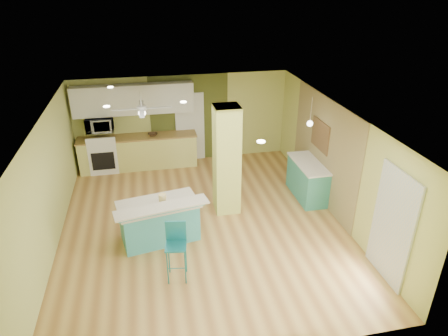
{
  "coord_description": "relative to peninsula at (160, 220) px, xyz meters",
  "views": [
    {
      "loc": [
        -1.02,
        -7.33,
        4.96
      ],
      "look_at": [
        0.57,
        0.4,
        1.12
      ],
      "focal_mm": 32.0,
      "sensor_mm": 36.0,
      "label": 1
    }
  ],
  "objects": [
    {
      "name": "floor",
      "position": [
        0.93,
        0.38,
        -0.45
      ],
      "size": [
        6.0,
        7.0,
        0.01
      ],
      "primitive_type": "cube",
      "color": "#A06B38",
      "rests_on": "ground"
    },
    {
      "name": "ceiling",
      "position": [
        0.93,
        0.38,
        2.06
      ],
      "size": [
        6.0,
        7.0,
        0.01
      ],
      "primitive_type": "cube",
      "color": "white",
      "rests_on": "wall_back"
    },
    {
      "name": "wall_back",
      "position": [
        0.93,
        3.88,
        0.8
      ],
      "size": [
        6.0,
        0.01,
        2.5
      ],
      "primitive_type": "cube",
      "color": "#C2C86B",
      "rests_on": "floor"
    },
    {
      "name": "wall_front",
      "position": [
        0.93,
        -3.13,
        0.8
      ],
      "size": [
        6.0,
        0.01,
        2.5
      ],
      "primitive_type": "cube",
      "color": "#C2C86B",
      "rests_on": "floor"
    },
    {
      "name": "wall_left",
      "position": [
        -2.07,
        0.38,
        0.8
      ],
      "size": [
        0.01,
        7.0,
        2.5
      ],
      "primitive_type": "cube",
      "color": "#C2C86B",
      "rests_on": "floor"
    },
    {
      "name": "wall_right",
      "position": [
        3.94,
        0.38,
        0.8
      ],
      "size": [
        0.01,
        7.0,
        2.5
      ],
      "primitive_type": "cube",
      "color": "#C2C86B",
      "rests_on": "floor"
    },
    {
      "name": "wood_panel",
      "position": [
        3.92,
        0.98,
        0.8
      ],
      "size": [
        0.02,
        3.4,
        2.5
      ],
      "primitive_type": "cube",
      "color": "olive",
      "rests_on": "floor"
    },
    {
      "name": "olive_accent",
      "position": [
        1.13,
        3.87,
        0.8
      ],
      "size": [
        2.2,
        0.02,
        2.5
      ],
      "primitive_type": "cube",
      "color": "#4C5321",
      "rests_on": "floor"
    },
    {
      "name": "interior_door",
      "position": [
        1.13,
        3.84,
        0.55
      ],
      "size": [
        0.82,
        0.05,
        2.0
      ],
      "primitive_type": "cube",
      "color": "white",
      "rests_on": "floor"
    },
    {
      "name": "french_door",
      "position": [
        3.9,
        -1.92,
        0.6
      ],
      "size": [
        0.04,
        1.08,
        2.1
      ],
      "primitive_type": "cube",
      "color": "silver",
      "rests_on": "floor"
    },
    {
      "name": "column",
      "position": [
        1.58,
        0.88,
        0.8
      ],
      "size": [
        0.55,
        0.55,
        2.5
      ],
      "primitive_type": "cube",
      "color": "#CBD462",
      "rests_on": "floor"
    },
    {
      "name": "kitchen_run",
      "position": [
        -0.37,
        3.58,
        0.02
      ],
      "size": [
        3.25,
        0.63,
        0.94
      ],
      "color": "#D7D570",
      "rests_on": "floor"
    },
    {
      "name": "stove",
      "position": [
        -1.32,
        3.57,
        0.01
      ],
      "size": [
        0.76,
        0.66,
        1.08
      ],
      "color": "white",
      "rests_on": "floor"
    },
    {
      "name": "upper_cabinets",
      "position": [
        -0.37,
        3.7,
        1.5
      ],
      "size": [
        3.2,
        0.34,
        0.8
      ],
      "primitive_type": "cube",
      "color": "silver",
      "rests_on": "wall_back"
    },
    {
      "name": "microwave",
      "position": [
        -1.32,
        3.58,
        0.9
      ],
      "size": [
        0.7,
        0.48,
        0.39
      ],
      "primitive_type": "imported",
      "color": "white",
      "rests_on": "wall_back"
    },
    {
      "name": "ceiling_fan",
      "position": [
        -0.17,
        2.38,
        1.63
      ],
      "size": [
        1.41,
        1.41,
        0.61
      ],
      "color": "silver",
      "rests_on": "ceiling"
    },
    {
      "name": "pendant_lamp",
      "position": [
        3.58,
        1.13,
        1.44
      ],
      "size": [
        0.14,
        0.14,
        0.69
      ],
      "color": "silver",
      "rests_on": "ceiling"
    },
    {
      "name": "wall_decor",
      "position": [
        3.9,
        1.18,
        1.1
      ],
      "size": [
        0.03,
        0.9,
        0.7
      ],
      "primitive_type": "cube",
      "color": "brown",
      "rests_on": "wood_panel"
    },
    {
      "name": "peninsula",
      "position": [
        0.0,
        0.0,
        0.0
      ],
      "size": [
        1.85,
        1.26,
        0.97
      ],
      "rotation": [
        0.0,
        0.0,
        0.19
      ],
      "color": "teal",
      "rests_on": "floor"
    },
    {
      "name": "bar_stool",
      "position": [
        0.24,
        -1.19,
        0.29
      ],
      "size": [
        0.42,
        0.42,
        1.11
      ],
      "rotation": [
        0.0,
        0.0,
        -0.15
      ],
      "color": "#1D7783",
      "rests_on": "floor"
    },
    {
      "name": "side_counter",
      "position": [
        3.63,
        1.07,
        0.01
      ],
      "size": [
        0.6,
        1.41,
        0.91
      ],
      "color": "teal",
      "rests_on": "floor"
    },
    {
      "name": "fruit_bowl",
      "position": [
        0.06,
        3.54,
        0.52
      ],
      "size": [
        0.28,
        0.28,
        0.07
      ],
      "primitive_type": "imported",
      "rotation": [
        0.0,
        0.0,
        0.04
      ],
      "color": "#3D2919",
      "rests_on": "kitchen_run"
    },
    {
      "name": "canister",
      "position": [
        0.09,
        0.02,
        0.49
      ],
      "size": [
        0.15,
        0.15,
        0.19
      ],
      "primitive_type": "cylinder",
      "color": "yellow",
      "rests_on": "peninsula"
    }
  ]
}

